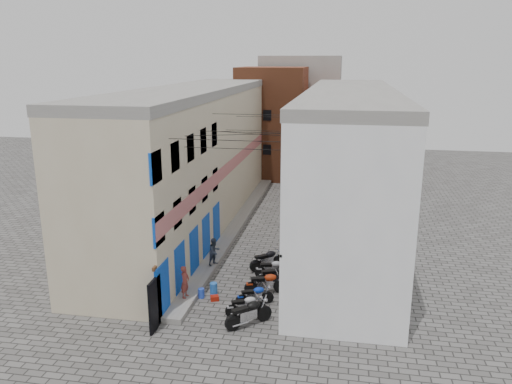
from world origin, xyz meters
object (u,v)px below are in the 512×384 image
Objects in this scene: motorcycle_b at (246,304)px; person_a at (185,282)px; motorcycle_c at (255,294)px; motorcycle_e at (277,275)px; motorcycle_g at (267,259)px; motorcycle_d at (266,282)px; water_jug_far at (214,288)px; water_jug_near at (201,293)px; red_crate at (215,298)px; motorcycle_a at (249,312)px; motorcycle_f at (273,267)px; person_b at (215,251)px.

person_a reaches higher than motorcycle_b.
motorcycle_c is (0.21, 1.03, -0.01)m from motorcycle_b.
motorcycle_g is at bearing 178.48° from motorcycle_e.
motorcycle_c is 3.99m from motorcycle_g.
water_jug_far is at bearing -98.71° from motorcycle_d.
motorcycle_b is 2.26m from motorcycle_d.
motorcycle_b is at bearing -28.06° from water_jug_near.
red_crate is at bearing -13.15° from water_jug_near.
motorcycle_d is at bearing 134.51° from motorcycle_a.
motorcycle_d is at bearing -31.89° from motorcycle_g.
motorcycle_f is 1.21× the size of person_a.
motorcycle_d is at bearing -49.84° from motorcycle_e.
person_b reaches higher than motorcycle_b.
water_jug_far is (-2.41, -0.47, -0.32)m from motorcycle_d.
motorcycle_d is 3.05m from water_jug_near.
motorcycle_d reaches higher than water_jug_far.
motorcycle_d is 3.78m from person_a.
person_a is at bearing -109.25° from motorcycle_c.
motorcycle_a reaches higher than water_jug_far.
person_a is at bearing -62.31° from motorcycle_f.
motorcycle_f is (0.35, 3.05, 0.02)m from motorcycle_c.
person_b is 3.97× the size of red_crate.
motorcycle_b reaches higher than motorcycle_c.
motorcycle_g reaches higher than water_jug_near.
water_jug_far reaches higher than water_jug_near.
red_crate is at bearing -133.51° from person_b.
water_jug_far is at bearing -71.38° from motorcycle_g.
motorcycle_a is 1.22× the size of motorcycle_b.
person_b is at bearing 167.14° from motorcycle_a.
person_b is 2.65× the size of water_jug_far.
person_b is (-3.15, 0.47, 0.45)m from motorcycle_f.
motorcycle_f is 4.87m from person_a.
person_a is 3.84m from person_b.
motorcycle_f is 1.04m from motorcycle_g.
motorcycle_f reaches higher than water_jug_near.
motorcycle_c is 2.14m from motorcycle_e.
motorcycle_e is at bearing 139.40° from motorcycle_b.
person_a is 1.62m from water_jug_far.
red_crate is (-2.24, -2.98, -0.41)m from motorcycle_f.
person_b reaches higher than motorcycle_a.
motorcycle_a is 6.09m from person_b.
person_a reaches higher than water_jug_far.
water_jug_near reaches higher than red_crate.
motorcycle_e reaches higher than motorcycle_b.
motorcycle_g reaches higher than water_jug_far.
water_jug_far is (0.46, 0.48, 0.05)m from water_jug_near.
red_crate is (-2.61, -1.94, -0.52)m from motorcycle_e.
motorcycle_a is 4.83× the size of water_jug_near.
motorcycle_f is 3.75m from red_crate.
motorcycle_a is at bearing -3.98° from motorcycle_b.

